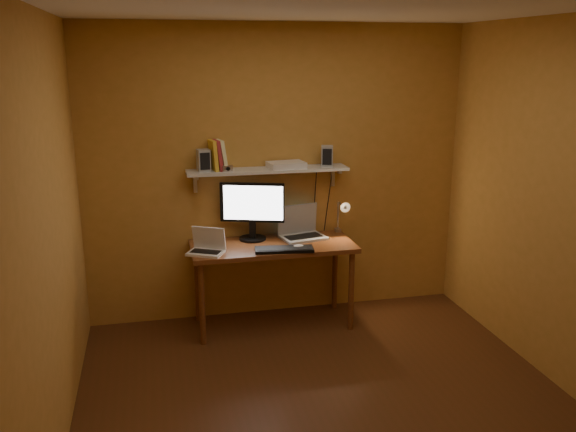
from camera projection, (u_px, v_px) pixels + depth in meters
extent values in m
cube|color=#4F2914|center=(325.00, 401.00, 4.25)|extent=(3.40, 3.20, 0.02)
cube|color=silver|center=(332.00, 5.00, 3.58)|extent=(3.40, 3.20, 0.02)
cube|color=#BB8139|center=(277.00, 174.00, 5.43)|extent=(3.40, 0.02, 2.60)
cube|color=#BB8139|center=(445.00, 325.00, 2.40)|extent=(3.40, 0.02, 2.60)
cube|color=#BB8139|center=(47.00, 237.00, 3.55)|extent=(0.02, 3.20, 2.60)
cube|color=#BB8139|center=(562.00, 206.00, 4.28)|extent=(0.02, 3.20, 2.60)
cube|color=brown|center=(273.00, 246.00, 5.24)|extent=(1.40, 0.60, 0.04)
cylinder|color=brown|center=(202.00, 304.00, 4.98)|extent=(0.05, 0.05, 0.71)
cylinder|color=brown|center=(351.00, 291.00, 5.25)|extent=(0.05, 0.05, 0.71)
cylinder|color=brown|center=(197.00, 283.00, 5.43)|extent=(0.05, 0.05, 0.71)
cylinder|color=brown|center=(335.00, 272.00, 5.70)|extent=(0.05, 0.05, 0.71)
cube|color=silver|center=(268.00, 170.00, 5.26)|extent=(1.40, 0.25, 0.02)
cube|color=silver|center=(195.00, 182.00, 5.26)|extent=(0.03, 0.03, 0.18)
cube|color=silver|center=(333.00, 176.00, 5.52)|extent=(0.03, 0.03, 0.18)
cylinder|color=black|center=(253.00, 238.00, 5.37)|extent=(0.30, 0.30, 0.02)
cube|color=black|center=(253.00, 229.00, 5.35)|extent=(0.06, 0.06, 0.17)
cube|color=black|center=(252.00, 203.00, 5.28)|extent=(0.54, 0.21, 0.35)
cube|color=white|center=(252.00, 203.00, 5.27)|extent=(0.49, 0.17, 0.30)
cube|color=#999CA1|center=(303.00, 237.00, 5.39)|extent=(0.43, 0.34, 0.02)
cube|color=black|center=(303.00, 236.00, 5.39)|extent=(0.34, 0.21, 0.00)
cube|color=#999CA1|center=(297.00, 219.00, 5.46)|extent=(0.38, 0.12, 0.27)
cube|color=#122438|center=(297.00, 219.00, 5.46)|extent=(0.33, 0.09, 0.22)
cube|color=white|center=(206.00, 253.00, 4.97)|extent=(0.34, 0.30, 0.02)
cube|color=black|center=(206.00, 252.00, 4.97)|extent=(0.26, 0.21, 0.00)
cube|color=white|center=(209.00, 238.00, 5.02)|extent=(0.27, 0.18, 0.19)
cube|color=black|center=(209.00, 238.00, 5.02)|extent=(0.24, 0.15, 0.16)
cube|color=black|center=(284.00, 249.00, 5.05)|extent=(0.50, 0.22, 0.03)
ellipsoid|color=white|center=(298.00, 247.00, 5.10)|extent=(0.10, 0.07, 0.04)
cube|color=silver|center=(338.00, 233.00, 5.61)|extent=(0.05, 0.06, 0.08)
cylinder|color=silver|center=(338.00, 217.00, 5.57)|extent=(0.02, 0.02, 0.28)
cylinder|color=silver|center=(341.00, 204.00, 5.46)|extent=(0.01, 0.16, 0.01)
cone|color=silver|center=(344.00, 206.00, 5.38)|extent=(0.09, 0.09, 0.09)
sphere|color=#FFE0A5|center=(345.00, 207.00, 5.36)|extent=(0.04, 0.04, 0.04)
cube|color=#999CA1|center=(204.00, 160.00, 5.12)|extent=(0.12, 0.12, 0.18)
cube|color=#999CA1|center=(327.00, 156.00, 5.35)|extent=(0.12, 0.12, 0.18)
cube|color=gold|center=(213.00, 155.00, 5.14)|extent=(0.08, 0.18, 0.26)
cube|color=maroon|center=(218.00, 155.00, 5.15)|extent=(0.09, 0.18, 0.26)
cube|color=#EEF2B9|center=(222.00, 155.00, 5.16)|extent=(0.10, 0.18, 0.26)
cube|color=silver|center=(227.00, 168.00, 5.12)|extent=(0.09, 0.05, 0.05)
cylinder|color=black|center=(228.00, 169.00, 5.10)|extent=(0.04, 0.03, 0.03)
cube|color=white|center=(286.00, 165.00, 5.29)|extent=(0.34, 0.25, 0.05)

